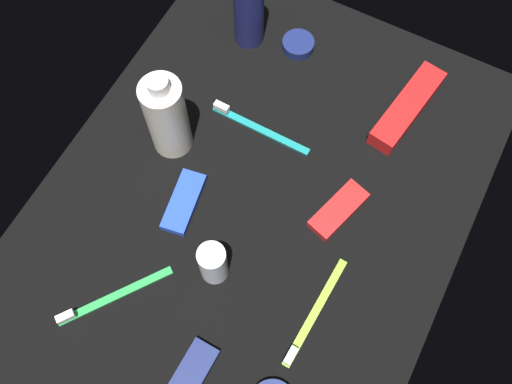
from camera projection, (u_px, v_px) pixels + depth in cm
name	position (u px, v px, depth cm)	size (l,w,h in cm)	color
ground_plane	(256.00, 201.00, 93.26)	(84.00, 64.00, 1.20)	black
lotion_bottle	(249.00, 5.00, 97.11)	(5.21, 5.21, 19.39)	navy
bodywash_bottle	(167.00, 116.00, 89.33)	(6.48, 6.48, 17.80)	silver
deodorant_stick	(211.00, 262.00, 84.27)	(4.17, 4.17, 8.55)	silver
toothbrush_lime	(312.00, 318.00, 84.79)	(18.04, 2.10, 2.10)	#8CD133
toothbrush_teal	(255.00, 126.00, 97.24)	(1.48, 18.02, 2.10)	teal
toothbrush_green	(108.00, 299.00, 85.89)	(15.31, 11.49, 2.10)	green
toothpaste_box_red	(407.00, 108.00, 97.44)	(17.60, 4.40, 3.20)	red
snack_bar_navy	(189.00, 378.00, 81.39)	(10.40, 4.00, 1.50)	navy
snack_bar_blue	(184.00, 202.00, 91.72)	(10.40, 4.00, 1.50)	blue
snack_bar_red	(338.00, 210.00, 91.20)	(10.40, 4.00, 1.50)	red
cream_tin_right	(298.00, 45.00, 103.28)	(5.67, 5.67, 1.82)	navy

